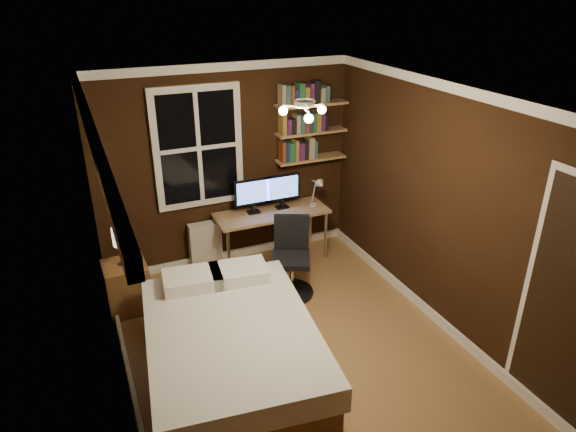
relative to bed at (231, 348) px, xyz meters
name	(u,v)px	position (x,y,z in m)	size (l,w,h in m)	color
floor	(297,351)	(0.67, 0.04, -0.29)	(4.20, 4.20, 0.00)	brown
wall_back	(227,167)	(0.67, 2.14, 0.96)	(3.20, 0.04, 2.50)	black
wall_left	(110,277)	(-0.93, 0.04, 0.96)	(0.04, 4.20, 2.50)	black
wall_right	(444,210)	(2.27, 0.04, 0.96)	(0.04, 4.20, 2.50)	black
ceiling	(299,97)	(0.67, 0.04, 2.21)	(3.20, 4.20, 0.02)	white
window	(198,148)	(0.32, 2.10, 1.26)	(1.06, 0.06, 1.46)	white
door	(571,313)	(2.26, -1.51, 0.73)	(0.03, 0.82, 2.05)	black
ceiling_fixture	(305,113)	(0.67, -0.06, 2.11)	(0.44, 0.44, 0.18)	beige
bookshelf_lower	(311,159)	(1.75, 2.02, 0.96)	(0.92, 0.22, 0.03)	#A68150
books_row_lower	(311,149)	(1.75, 2.02, 1.09)	(0.48, 0.16, 0.23)	maroon
bookshelf_middle	(311,132)	(1.75, 2.02, 1.31)	(0.92, 0.22, 0.03)	#A68150
books_row_middle	(311,122)	(1.75, 2.02, 1.44)	(0.66, 0.16, 0.23)	navy
bookshelf_upper	(312,104)	(1.75, 2.02, 1.66)	(0.92, 0.22, 0.03)	#A68150
books_row_upper	(312,94)	(1.75, 2.02, 1.79)	(0.60, 0.16, 0.23)	#285D38
bed	(231,348)	(0.00, 0.00, 0.00)	(1.69, 2.18, 0.69)	brown
nightstand	(127,287)	(-0.73, 1.46, -0.01)	(0.45, 0.45, 0.56)	brown
bedside_lamp	(121,246)	(-0.73, 1.46, 0.49)	(0.15, 0.15, 0.43)	silver
radiator	(206,245)	(0.31, 2.03, 0.00)	(0.40, 0.14, 0.60)	beige
desk	(272,216)	(1.14, 1.85, 0.32)	(1.43, 0.54, 0.68)	#A68150
monitor_left	(253,196)	(0.92, 1.92, 0.61)	(0.48, 0.12, 0.45)	black
monitor_right	(282,191)	(1.31, 1.92, 0.61)	(0.48, 0.12, 0.45)	black
desk_lamp	(317,192)	(1.71, 1.74, 0.61)	(0.14, 0.32, 0.44)	silver
office_chair	(291,266)	(1.05, 1.04, 0.05)	(0.56, 0.56, 0.93)	black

